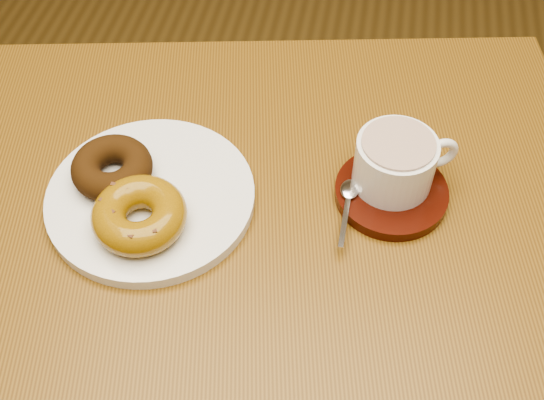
% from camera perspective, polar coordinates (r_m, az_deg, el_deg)
% --- Properties ---
extents(cafe_table, '(0.99, 0.81, 0.82)m').
position_cam_1_polar(cafe_table, '(0.95, -1.19, -5.53)').
color(cafe_table, brown).
rests_on(cafe_table, ground).
extents(donut_plate, '(0.36, 0.36, 0.02)m').
position_cam_1_polar(donut_plate, '(0.86, -10.10, 0.24)').
color(donut_plate, white).
rests_on(donut_plate, cafe_table).
extents(donut_cinnamon, '(0.11, 0.11, 0.04)m').
position_cam_1_polar(donut_cinnamon, '(0.87, -13.24, 2.65)').
color(donut_cinnamon, '#341D0A').
rests_on(donut_cinnamon, donut_plate).
extents(donut_caramel, '(0.16, 0.16, 0.04)m').
position_cam_1_polar(donut_caramel, '(0.81, -11.04, -1.24)').
color(donut_caramel, '#8B630F').
rests_on(donut_caramel, donut_plate).
extents(saucer, '(0.19, 0.19, 0.02)m').
position_cam_1_polar(saucer, '(0.87, 9.94, 0.60)').
color(saucer, '#330D07').
rests_on(saucer, cafe_table).
extents(coffee_cup, '(0.13, 0.10, 0.07)m').
position_cam_1_polar(coffee_cup, '(0.84, 10.36, 3.18)').
color(coffee_cup, white).
rests_on(coffee_cup, saucer).
extents(teaspoon, '(0.02, 0.11, 0.01)m').
position_cam_1_polar(teaspoon, '(0.84, 6.43, 0.38)').
color(teaspoon, silver).
rests_on(teaspoon, saucer).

